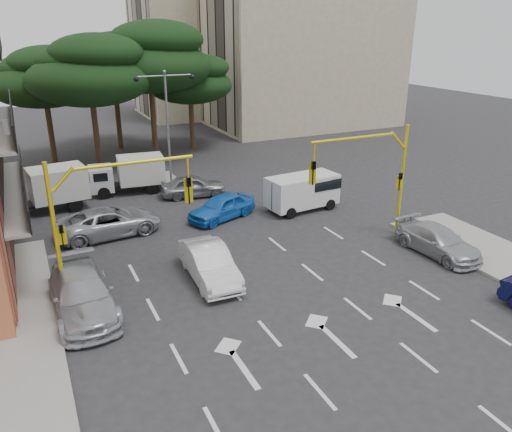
{
  "coord_description": "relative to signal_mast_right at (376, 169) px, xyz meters",
  "views": [
    {
      "loc": [
        -9.21,
        -17.5,
        10.75
      ],
      "look_at": [
        0.98,
        3.93,
        1.6
      ],
      "focal_mm": 35.0,
      "sensor_mm": 36.0,
      "label": 1
    }
  ],
  "objects": [
    {
      "name": "ground",
      "position": [
        -6.8,
        -1.99,
        -3.88
      ],
      "size": [
        120.0,
        120.0,
        0.0
      ],
      "primitive_type": "plane",
      "color": "#28282B",
      "rests_on": "ground"
    },
    {
      "name": "median_strip",
      "position": [
        -6.8,
        14.01,
        -3.81
      ],
      "size": [
        1.4,
        6.0,
        0.15
      ],
      "primitive_type": "cube",
      "color": "gray",
      "rests_on": "ground"
    },
    {
      "name": "apartment_beige_near",
      "position": [
        13.15,
        30.01,
        5.47
      ],
      "size": [
        20.2,
        12.15,
        18.7
      ],
      "color": "tan",
      "rests_on": "ground"
    },
    {
      "name": "apartment_beige_far",
      "position": [
        6.15,
        42.01,
        4.47
      ],
      "size": [
        16.2,
        12.15,
        16.7
      ],
      "color": "tan",
      "rests_on": "ground"
    },
    {
      "name": "pine_left_near",
      "position": [
        -10.75,
        19.96,
        3.72
      ],
      "size": [
        9.15,
        9.15,
        10.23
      ],
      "color": "#382616",
      "rests_on": "ground"
    },
    {
      "name": "pine_center",
      "position": [
        -5.75,
        21.96,
        4.41
      ],
      "size": [
        9.98,
        9.98,
        11.16
      ],
      "color": "#382616",
      "rests_on": "ground"
    },
    {
      "name": "pine_left_far",
      "position": [
        -13.75,
        23.96,
        3.03
      ],
      "size": [
        8.32,
        8.32,
        9.3
      ],
      "color": "#382616",
      "rests_on": "ground"
    },
    {
      "name": "pine_right",
      "position": [
        -1.75,
        23.96,
        2.33
      ],
      "size": [
        7.49,
        7.49,
        8.37
      ],
      "color": "#382616",
      "rests_on": "ground"
    },
    {
      "name": "pine_back",
      "position": [
        -7.75,
        26.96,
        3.72
      ],
      "size": [
        9.15,
        9.15,
        10.23
      ],
      "color": "#382616",
      "rests_on": "ground"
    },
    {
      "name": "signal_mast_right",
      "position": [
        0.0,
        0.0,
        0.0
      ],
      "size": [
        5.79,
        0.37,
        6.0
      ],
      "color": "yellow",
      "rests_on": "ground"
    },
    {
      "name": "signal_mast_left",
      "position": [
        -13.61,
        0.0,
        0.0
      ],
      "size": [
        5.79,
        0.37,
        6.0
      ],
      "color": "yellow",
      "rests_on": "ground"
    },
    {
      "name": "street_lamp_center",
      "position": [
        -6.8,
        14.01,
        1.54
      ],
      "size": [
        4.16,
        0.36,
        7.77
      ],
      "color": "slate",
      "rests_on": "median_strip"
    },
    {
      "name": "car_white_hatch",
      "position": [
        -9.32,
        -0.56,
        -3.1
      ],
      "size": [
        1.83,
        4.79,
        1.56
      ],
      "primitive_type": "imported",
      "rotation": [
        0.0,
        0.0,
        -0.04
      ],
      "color": "silver",
      "rests_on": "ground"
    },
    {
      "name": "car_blue_compact",
      "position": [
        -6.04,
        6.18,
        -3.15
      ],
      "size": [
        4.66,
        3.18,
        1.47
      ],
      "primitive_type": "imported",
      "rotation": [
        0.0,
        0.0,
        -1.2
      ],
      "color": "blue",
      "rests_on": "ground"
    },
    {
      "name": "car_silver_wagon",
      "position": [
        -14.8,
        -0.98,
        -3.08
      ],
      "size": [
        2.37,
        5.61,
        1.62
      ],
      "primitive_type": "imported",
      "rotation": [
        0.0,
        0.0,
        0.02
      ],
      "color": "#ACADB4",
      "rests_on": "ground"
    },
    {
      "name": "car_silver_cross_a",
      "position": [
        -12.43,
        6.52,
        -3.12
      ],
      "size": [
        5.75,
        3.12,
        1.53
      ],
      "primitive_type": "imported",
      "rotation": [
        0.0,
        0.0,
        1.68
      ],
      "color": "#AFB2B8",
      "rests_on": "ground"
    },
    {
      "name": "car_silver_cross_b",
      "position": [
        -6.23,
        10.78,
        -3.16
      ],
      "size": [
        4.5,
        2.45,
        1.45
      ],
      "primitive_type": "imported",
      "rotation": [
        0.0,
        0.0,
        1.39
      ],
      "color": "gray",
      "rests_on": "ground"
    },
    {
      "name": "car_silver_parked",
      "position": [
        1.9,
        -2.91,
        -3.2
      ],
      "size": [
        2.15,
        4.82,
        1.37
      ],
      "primitive_type": "imported",
      "rotation": [
        0.0,
        0.0,
        0.05
      ],
      "color": "#ABADB3",
      "rests_on": "ground"
    },
    {
      "name": "van_white",
      "position": [
        -0.98,
        5.51,
        -2.78
      ],
      "size": [
        4.56,
        2.38,
        2.2
      ],
      "primitive_type": null,
      "rotation": [
        0.0,
        0.0,
        -1.48
      ],
      "color": "silver",
      "rests_on": "ground"
    },
    {
      "name": "box_truck_a",
      "position": [
        -15.42,
        11.88,
        -2.55
      ],
      "size": [
        5.66,
        2.97,
        2.66
      ],
      "primitive_type": null,
      "rotation": [
        0.0,
        0.0,
        1.7
      ],
      "color": "silver",
      "rests_on": "ground"
    },
    {
      "name": "box_truck_b",
      "position": [
        -9.92,
        13.51,
        -2.66
      ],
      "size": [
        5.17,
        2.6,
        2.45
      ],
      "primitive_type": null,
      "rotation": [
        0.0,
        0.0,
        1.47
      ],
      "color": "silver",
      "rests_on": "ground"
    }
  ]
}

